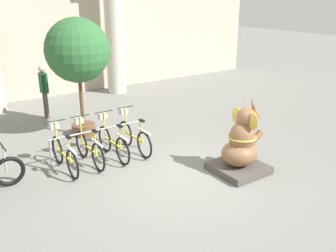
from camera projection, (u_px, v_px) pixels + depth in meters
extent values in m
plane|color=slate|center=(180.00, 177.00, 8.34)|extent=(60.00, 60.00, 0.00)
cube|color=#B2A893|center=(45.00, 18.00, 14.00)|extent=(20.00, 0.20, 6.00)
cylinder|color=#BCB7A8|center=(114.00, 30.00, 14.65)|extent=(0.74, 0.74, 5.00)
cylinder|color=gray|center=(51.00, 155.00, 8.52)|extent=(0.05, 0.05, 0.75)
cylinder|color=gray|center=(140.00, 134.00, 9.79)|extent=(0.05, 0.05, 0.75)
cylinder|color=gray|center=(98.00, 130.00, 9.03)|extent=(2.47, 0.04, 0.04)
torus|color=black|center=(57.00, 150.00, 8.90)|extent=(0.05, 0.68, 0.68)
torus|color=black|center=(72.00, 165.00, 8.15)|extent=(0.05, 0.68, 0.68)
cube|color=yellow|center=(64.00, 155.00, 8.51)|extent=(0.04, 0.87, 0.04)
cube|color=#BCBCBC|center=(71.00, 149.00, 8.03)|extent=(0.06, 0.57, 0.03)
cylinder|color=yellow|center=(70.00, 151.00, 8.13)|extent=(0.03, 0.03, 0.59)
cube|color=black|center=(68.00, 137.00, 8.02)|extent=(0.08, 0.18, 0.04)
cylinder|color=yellow|center=(56.00, 136.00, 8.74)|extent=(0.03, 0.03, 0.74)
cylinder|color=black|center=(55.00, 121.00, 8.62)|extent=(0.48, 0.03, 0.03)
cube|color=#BCBCBC|center=(54.00, 126.00, 8.74)|extent=(0.20, 0.16, 0.14)
torus|color=black|center=(82.00, 144.00, 9.26)|extent=(0.05, 0.68, 0.68)
torus|color=black|center=(98.00, 157.00, 8.51)|extent=(0.05, 0.68, 0.68)
cube|color=yellow|center=(89.00, 148.00, 8.86)|extent=(0.04, 0.87, 0.04)
cube|color=#BCBCBC|center=(97.00, 143.00, 8.39)|extent=(0.06, 0.57, 0.03)
cylinder|color=yellow|center=(96.00, 144.00, 8.48)|extent=(0.03, 0.03, 0.59)
cube|color=black|center=(95.00, 131.00, 8.38)|extent=(0.08, 0.18, 0.04)
cylinder|color=yellow|center=(81.00, 130.00, 9.10)|extent=(0.03, 0.03, 0.74)
cylinder|color=black|center=(80.00, 116.00, 8.98)|extent=(0.48, 0.03, 0.03)
cube|color=#BCBCBC|center=(79.00, 120.00, 9.10)|extent=(0.20, 0.16, 0.14)
torus|color=black|center=(105.00, 139.00, 9.58)|extent=(0.05, 0.68, 0.68)
torus|color=black|center=(123.00, 151.00, 8.83)|extent=(0.05, 0.68, 0.68)
cube|color=yellow|center=(113.00, 143.00, 9.19)|extent=(0.04, 0.87, 0.04)
cube|color=#BCBCBC|center=(122.00, 137.00, 8.71)|extent=(0.06, 0.57, 0.03)
cylinder|color=yellow|center=(120.00, 138.00, 8.81)|extent=(0.03, 0.03, 0.59)
cube|color=black|center=(120.00, 126.00, 8.71)|extent=(0.08, 0.18, 0.04)
cylinder|color=yellow|center=(105.00, 126.00, 9.43)|extent=(0.03, 0.03, 0.74)
cylinder|color=black|center=(104.00, 112.00, 9.30)|extent=(0.48, 0.03, 0.03)
cube|color=#BCBCBC|center=(102.00, 116.00, 9.43)|extent=(0.20, 0.16, 0.14)
torus|color=black|center=(126.00, 134.00, 9.95)|extent=(0.05, 0.68, 0.68)
torus|color=black|center=(144.00, 145.00, 9.20)|extent=(0.05, 0.68, 0.68)
cube|color=yellow|center=(135.00, 137.00, 9.56)|extent=(0.04, 0.87, 0.04)
cube|color=#BCBCBC|center=(144.00, 131.00, 9.08)|extent=(0.06, 0.57, 0.03)
cylinder|color=yellow|center=(142.00, 133.00, 9.18)|extent=(0.03, 0.03, 0.59)
cube|color=black|center=(142.00, 121.00, 9.07)|extent=(0.08, 0.18, 0.04)
cylinder|color=yellow|center=(126.00, 121.00, 9.79)|extent=(0.03, 0.03, 0.74)
cylinder|color=black|center=(125.00, 107.00, 9.67)|extent=(0.48, 0.03, 0.03)
cube|color=#BCBCBC|center=(124.00, 111.00, 9.79)|extent=(0.20, 0.16, 0.14)
cube|color=#4C4742|center=(238.00, 168.00, 8.57)|extent=(1.12, 1.12, 0.17)
ellipsoid|color=brown|center=(239.00, 153.00, 8.45)|extent=(0.87, 0.76, 0.56)
ellipsoid|color=brown|center=(242.00, 137.00, 8.35)|extent=(0.61, 0.56, 0.71)
sphere|color=brown|center=(247.00, 118.00, 8.26)|extent=(0.46, 0.46, 0.46)
ellipsoid|color=gold|center=(237.00, 116.00, 8.40)|extent=(0.08, 0.33, 0.39)
ellipsoid|color=gold|center=(252.00, 121.00, 8.04)|extent=(0.08, 0.33, 0.39)
cone|color=brown|center=(254.00, 108.00, 8.30)|extent=(0.39, 0.16, 0.58)
cylinder|color=brown|center=(246.00, 136.00, 8.62)|extent=(0.45, 0.15, 0.40)
cylinder|color=brown|center=(255.00, 139.00, 8.42)|extent=(0.45, 0.15, 0.40)
torus|color=gold|center=(242.00, 137.00, 8.35)|extent=(0.64, 0.64, 0.05)
torus|color=black|center=(9.00, 171.00, 7.86)|extent=(0.66, 0.09, 0.66)
cylinder|color=#99999E|center=(5.00, 160.00, 7.74)|extent=(0.04, 0.04, 0.56)
cylinder|color=black|center=(3.00, 146.00, 7.64)|extent=(0.03, 0.55, 0.03)
cylinder|color=brown|center=(45.00, 105.00, 12.19)|extent=(0.11, 0.11, 0.85)
cylinder|color=brown|center=(47.00, 106.00, 12.06)|extent=(0.11, 0.11, 0.85)
cube|color=#19472D|center=(43.00, 83.00, 11.87)|extent=(0.20, 0.32, 0.64)
sphere|color=tan|center=(42.00, 69.00, 11.72)|extent=(0.23, 0.23, 0.23)
cylinder|color=#19472D|center=(41.00, 81.00, 12.02)|extent=(0.07, 0.07, 0.58)
cylinder|color=#19472D|center=(45.00, 83.00, 11.71)|extent=(0.07, 0.07, 0.58)
cylinder|color=brown|center=(84.00, 129.00, 10.81)|extent=(0.67, 0.67, 0.32)
cylinder|color=brown|center=(81.00, 100.00, 10.52)|extent=(0.10, 0.10, 1.40)
sphere|color=#2D6633|center=(77.00, 50.00, 10.05)|extent=(1.75, 1.75, 1.75)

